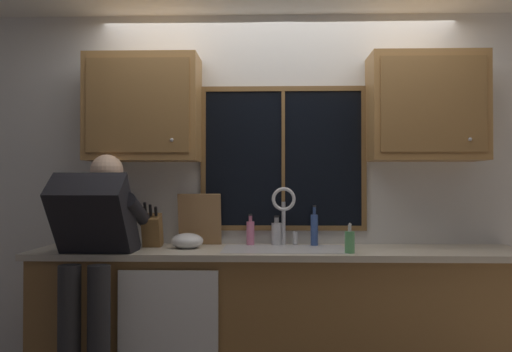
{
  "coord_description": "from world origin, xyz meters",
  "views": [
    {
      "loc": [
        -0.05,
        -3.76,
        1.35
      ],
      "look_at": [
        -0.15,
        -0.3,
        1.4
      ],
      "focal_mm": 37.16,
      "sensor_mm": 36.0,
      "label": 1
    }
  ],
  "objects_px": {
    "bottle_green_glass": "(250,232)",
    "bottle_tall_clear": "(314,229)",
    "mixing_bowl": "(187,241)",
    "cutting_board": "(200,219)",
    "bottle_amber_small": "(277,233)",
    "soap_dispenser": "(350,242)",
    "person_standing": "(94,249)",
    "knife_block": "(152,231)"
  },
  "relations": [
    {
      "from": "bottle_green_glass",
      "to": "bottle_tall_clear",
      "type": "xyz_separation_m",
      "value": [
        0.44,
        -0.03,
        0.03
      ]
    },
    {
      "from": "soap_dispenser",
      "to": "mixing_bowl",
      "type": "bearing_deg",
      "value": 167.89
    },
    {
      "from": "soap_dispenser",
      "to": "bottle_tall_clear",
      "type": "bearing_deg",
      "value": 115.35
    },
    {
      "from": "bottle_green_glass",
      "to": "bottle_tall_clear",
      "type": "distance_m",
      "value": 0.44
    },
    {
      "from": "mixing_bowl",
      "to": "bottle_tall_clear",
      "type": "height_order",
      "value": "bottle_tall_clear"
    },
    {
      "from": "knife_block",
      "to": "cutting_board",
      "type": "relative_size",
      "value": 0.89
    },
    {
      "from": "mixing_bowl",
      "to": "bottle_amber_small",
      "type": "bearing_deg",
      "value": 17.48
    },
    {
      "from": "soap_dispenser",
      "to": "bottle_green_glass",
      "type": "xyz_separation_m",
      "value": [
        -0.62,
        0.41,
        0.02
      ]
    },
    {
      "from": "knife_block",
      "to": "bottle_green_glass",
      "type": "relative_size",
      "value": 1.49
    },
    {
      "from": "mixing_bowl",
      "to": "soap_dispenser",
      "type": "height_order",
      "value": "soap_dispenser"
    },
    {
      "from": "person_standing",
      "to": "soap_dispenser",
      "type": "xyz_separation_m",
      "value": [
        1.55,
        0.1,
        0.04
      ]
    },
    {
      "from": "bottle_tall_clear",
      "to": "person_standing",
      "type": "bearing_deg",
      "value": -160.25
    },
    {
      "from": "soap_dispenser",
      "to": "bottle_green_glass",
      "type": "bearing_deg",
      "value": 146.45
    },
    {
      "from": "mixing_bowl",
      "to": "bottle_green_glass",
      "type": "xyz_separation_m",
      "value": [
        0.41,
        0.19,
        0.04
      ]
    },
    {
      "from": "knife_block",
      "to": "mixing_bowl",
      "type": "xyz_separation_m",
      "value": [
        0.25,
        -0.06,
        -0.06
      ]
    },
    {
      "from": "person_standing",
      "to": "bottle_amber_small",
      "type": "height_order",
      "value": "person_standing"
    },
    {
      "from": "cutting_board",
      "to": "bottle_tall_clear",
      "type": "distance_m",
      "value": 0.8
    },
    {
      "from": "knife_block",
      "to": "bottle_amber_small",
      "type": "height_order",
      "value": "knife_block"
    },
    {
      "from": "person_standing",
      "to": "bottle_tall_clear",
      "type": "height_order",
      "value": "person_standing"
    },
    {
      "from": "cutting_board",
      "to": "bottle_amber_small",
      "type": "distance_m",
      "value": 0.54
    },
    {
      "from": "cutting_board",
      "to": "bottle_amber_small",
      "type": "height_order",
      "value": "cutting_board"
    },
    {
      "from": "soap_dispenser",
      "to": "bottle_amber_small",
      "type": "bearing_deg",
      "value": 137.42
    },
    {
      "from": "bottle_green_glass",
      "to": "bottle_amber_small",
      "type": "xyz_separation_m",
      "value": [
        0.18,
        -0.01,
        -0.0
      ]
    },
    {
      "from": "mixing_bowl",
      "to": "bottle_tall_clear",
      "type": "distance_m",
      "value": 0.87
    },
    {
      "from": "person_standing",
      "to": "cutting_board",
      "type": "distance_m",
      "value": 0.78
    },
    {
      "from": "cutting_board",
      "to": "bottle_green_glass",
      "type": "distance_m",
      "value": 0.36
    },
    {
      "from": "person_standing",
      "to": "mixing_bowl",
      "type": "bearing_deg",
      "value": 32.12
    },
    {
      "from": "cutting_board",
      "to": "bottle_tall_clear",
      "type": "bearing_deg",
      "value": -1.76
    },
    {
      "from": "person_standing",
      "to": "bottle_tall_clear",
      "type": "xyz_separation_m",
      "value": [
        1.36,
        0.49,
        0.08
      ]
    },
    {
      "from": "cutting_board",
      "to": "bottle_amber_small",
      "type": "xyz_separation_m",
      "value": [
        0.53,
        -0.01,
        -0.09
      ]
    },
    {
      "from": "knife_block",
      "to": "cutting_board",
      "type": "height_order",
      "value": "cutting_board"
    },
    {
      "from": "soap_dispenser",
      "to": "bottle_green_glass",
      "type": "height_order",
      "value": "bottle_green_glass"
    },
    {
      "from": "person_standing",
      "to": "knife_block",
      "type": "bearing_deg",
      "value": 55.16
    },
    {
      "from": "bottle_green_glass",
      "to": "mixing_bowl",
      "type": "bearing_deg",
      "value": -154.81
    },
    {
      "from": "mixing_bowl",
      "to": "bottle_amber_small",
      "type": "height_order",
      "value": "bottle_amber_small"
    },
    {
      "from": "cutting_board",
      "to": "soap_dispenser",
      "type": "height_order",
      "value": "cutting_board"
    },
    {
      "from": "mixing_bowl",
      "to": "soap_dispenser",
      "type": "relative_size",
      "value": 1.13
    },
    {
      "from": "cutting_board",
      "to": "soap_dispenser",
      "type": "bearing_deg",
      "value": -22.9
    },
    {
      "from": "person_standing",
      "to": "mixing_bowl",
      "type": "relative_size",
      "value": 7.31
    },
    {
      "from": "knife_block",
      "to": "mixing_bowl",
      "type": "distance_m",
      "value": 0.26
    },
    {
      "from": "cutting_board",
      "to": "person_standing",
      "type": "bearing_deg",
      "value": -137.97
    },
    {
      "from": "knife_block",
      "to": "mixing_bowl",
      "type": "height_order",
      "value": "knife_block"
    }
  ]
}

